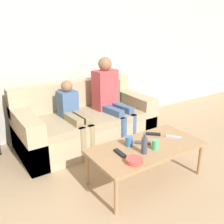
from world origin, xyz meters
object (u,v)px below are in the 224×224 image
at_px(bottle, 144,145).
at_px(person_adult, 109,94).
at_px(cup_far, 129,141).
at_px(cup_near, 155,145).
at_px(tv_remote_2, 173,137).
at_px(couch, 85,123).
at_px(tv_remote_1, 143,143).
at_px(tv_remote_3, 153,134).
at_px(snack_bowl, 134,161).
at_px(coffee_table, 146,149).
at_px(tv_remote_0, 120,153).
at_px(person_child, 74,113).

bearing_deg(bottle, person_adult, 73.08).
xyz_separation_m(cup_far, bottle, (0.02, -0.22, 0.04)).
distance_m(cup_near, tv_remote_2, 0.37).
bearing_deg(tv_remote_2, couch, 77.85).
height_order(tv_remote_1, tv_remote_3, same).
relative_size(cup_far, snack_bowl, 0.66).
bearing_deg(cup_far, bottle, -83.41).
height_order(person_adult, cup_far, person_adult).
bearing_deg(cup_far, couch, 88.02).
relative_size(tv_remote_1, snack_bowl, 0.98).
relative_size(cup_far, tv_remote_3, 0.68).
height_order(couch, cup_near, couch).
relative_size(coffee_table, tv_remote_3, 7.87).
relative_size(couch, tv_remote_1, 11.88).
distance_m(tv_remote_1, snack_bowl, 0.41).
distance_m(coffee_table, tv_remote_3, 0.31).
xyz_separation_m(tv_remote_0, bottle, (0.21, -0.12, 0.08)).
distance_m(cup_far, tv_remote_3, 0.40).
xyz_separation_m(tv_remote_2, tv_remote_3, (-0.13, 0.19, 0.00)).
bearing_deg(snack_bowl, person_child, 91.56).
bearing_deg(bottle, cup_far, 96.59).
xyz_separation_m(tv_remote_0, tv_remote_1, (0.34, 0.05, 0.00)).
bearing_deg(tv_remote_1, bottle, -174.23).
xyz_separation_m(couch, tv_remote_3, (0.36, -1.01, 0.13)).
relative_size(coffee_table, tv_remote_0, 7.15).
xyz_separation_m(coffee_table, cup_far, (-0.15, 0.11, 0.09)).
xyz_separation_m(cup_near, tv_remote_2, (0.36, 0.08, -0.04)).
relative_size(person_child, snack_bowl, 5.85).
height_order(tv_remote_2, tv_remote_3, same).
bearing_deg(tv_remote_3, bottle, 170.10).
xyz_separation_m(person_child, tv_remote_3, (0.60, -0.87, -0.12)).
distance_m(couch, cup_near, 1.30).
height_order(tv_remote_1, snack_bowl, snack_bowl).
bearing_deg(cup_near, tv_remote_3, 50.88).
distance_m(person_adult, tv_remote_0, 1.25).
relative_size(person_adult, cup_near, 11.55).
distance_m(tv_remote_1, bottle, 0.22).
bearing_deg(bottle, tv_remote_1, 52.68).
xyz_separation_m(person_adult, person_child, (-0.59, -0.06, -0.15)).
bearing_deg(snack_bowl, bottle, 24.02).
distance_m(person_adult, snack_bowl, 1.42).
height_order(coffee_table, tv_remote_0, tv_remote_0).
distance_m(cup_near, cup_far, 0.28).
relative_size(person_child, cup_far, 8.86).
xyz_separation_m(couch, coffee_table, (0.11, -1.18, 0.08)).
distance_m(cup_near, tv_remote_0, 0.38).
bearing_deg(tv_remote_1, tv_remote_0, 140.99).
relative_size(couch, person_child, 1.99).
bearing_deg(tv_remote_1, tv_remote_2, -59.49).
bearing_deg(person_adult, cup_far, -120.28).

